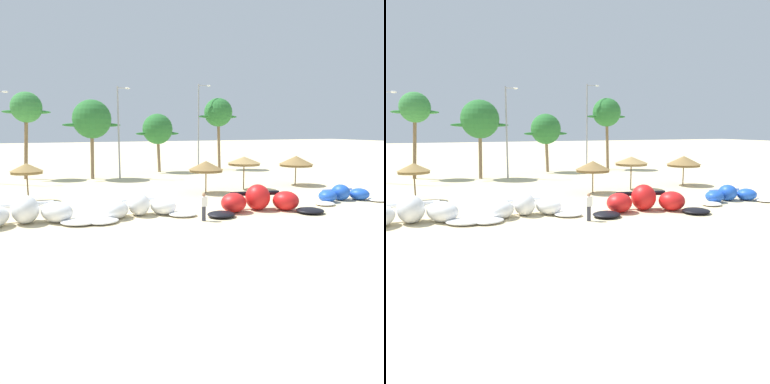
{
  "view_description": "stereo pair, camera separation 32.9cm",
  "coord_description": "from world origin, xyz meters",
  "views": [
    {
      "loc": [
        -9.81,
        -22.39,
        5.29
      ],
      "look_at": [
        0.73,
        2.0,
        1.0
      ],
      "focal_mm": 37.23,
      "sensor_mm": 36.0,
      "label": 1
    },
    {
      "loc": [
        -9.51,
        -22.52,
        5.29
      ],
      "look_at": [
        0.73,
        2.0,
        1.0
      ],
      "focal_mm": 37.23,
      "sensor_mm": 36.0,
      "label": 2
    }
  ],
  "objects": [
    {
      "name": "beach_umbrella_near_palms",
      "position": [
        7.95,
        7.34,
        2.47
      ],
      "size": [
        2.85,
        2.85,
        2.85
      ],
      "color": "brown",
      "rests_on": "ground"
    },
    {
      "name": "kite_far_left",
      "position": [
        -9.74,
        0.87,
        0.61
      ],
      "size": [
        7.83,
        3.6,
        1.59
      ],
      "color": "white",
      "rests_on": "ground"
    },
    {
      "name": "palm_center_left",
      "position": [
        5.51,
        23.44,
        5.11
      ],
      "size": [
        5.43,
        3.62,
        6.97
      ],
      "color": "#7F6647",
      "rests_on": "ground"
    },
    {
      "name": "kite_center",
      "position": [
        11.76,
        -0.46,
        0.45
      ],
      "size": [
        6.36,
        3.12,
        1.17
      ],
      "color": "white",
      "rests_on": "ground"
    },
    {
      "name": "palm_left_of_gap",
      "position": [
        -2.79,
        19.88,
        6.14
      ],
      "size": [
        5.97,
        3.98,
        8.18
      ],
      "color": "#7F6647",
      "rests_on": "ground"
    },
    {
      "name": "kite_left",
      "position": [
        -3.34,
        0.43,
        0.54
      ],
      "size": [
        6.8,
        3.13,
        1.4
      ],
      "color": "white",
      "rests_on": "ground"
    },
    {
      "name": "person_near_kites",
      "position": [
        -0.33,
        -2.15,
        0.82
      ],
      "size": [
        0.36,
        0.24,
        1.62
      ],
      "color": "#383842",
      "rests_on": "ground"
    },
    {
      "name": "beach_umbrella_near_van",
      "position": [
        -9.45,
        8.48,
        2.4
      ],
      "size": [
        2.3,
        2.3,
        2.79
      ],
      "color": "brown",
      "rests_on": "ground"
    },
    {
      "name": "palm_left",
      "position": [
        -8.92,
        22.48,
        7.26
      ],
      "size": [
        4.71,
        3.14,
        8.96
      ],
      "color": "brown",
      "rests_on": "ground"
    },
    {
      "name": "palm_center_right",
      "position": [
        13.73,
        23.65,
        7.17
      ],
      "size": [
        5.4,
        3.6,
        9.05
      ],
      "color": "brown",
      "rests_on": "ground"
    },
    {
      "name": "beach_umbrella_outermost",
      "position": [
        13.7,
        7.63,
        2.25
      ],
      "size": [
        3.13,
        3.13,
        2.74
      ],
      "color": "brown",
      "rests_on": "ground"
    },
    {
      "name": "beach_umbrella_middle",
      "position": [
        4.03,
        6.76,
        2.19
      ],
      "size": [
        2.84,
        2.84,
        2.64
      ],
      "color": "brown",
      "rests_on": "ground"
    },
    {
      "name": "kite_left_of_center",
      "position": [
        4.12,
        -1.13,
        0.64
      ],
      "size": [
        7.75,
        4.43,
        1.68
      ],
      "color": "black",
      "rests_on": "ground"
    },
    {
      "name": "lamppost_east_center",
      "position": [
        -0.06,
        19.32,
        5.27
      ],
      "size": [
        1.44,
        0.24,
        9.53
      ],
      "color": "gray",
      "rests_on": "ground"
    },
    {
      "name": "ground_plane",
      "position": [
        0.0,
        0.0,
        0.0
      ],
      "size": [
        260.0,
        260.0,
        0.0
      ],
      "primitive_type": "plane",
      "color": "beige"
    },
    {
      "name": "lamppost_east",
      "position": [
        11.17,
        23.81,
        5.88
      ],
      "size": [
        1.75,
        0.24,
        10.67
      ],
      "color": "gray",
      "rests_on": "ground"
    }
  ]
}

